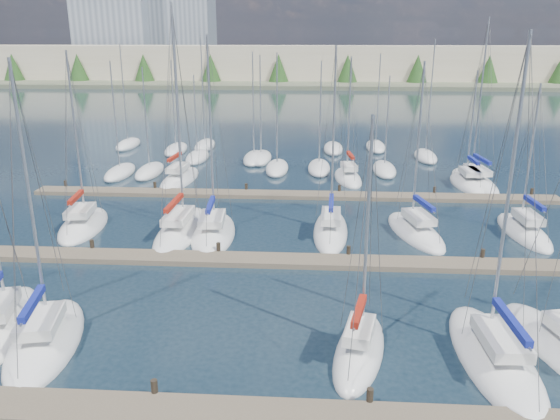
# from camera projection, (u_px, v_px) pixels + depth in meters

# --- Properties ---
(ground) EXTENTS (400.00, 400.00, 0.00)m
(ground) POSITION_uv_depth(u_px,v_px,m) (301.00, 134.00, 74.50)
(ground) COLOR #1D2D3A
(ground) RESTS_ON ground
(dock_near) EXTENTS (44.00, 1.93, 1.10)m
(dock_near) POSITION_uv_depth(u_px,v_px,m) (259.00, 416.00, 19.41)
(dock_near) COLOR #6B5E4C
(dock_near) RESTS_ON ground
(dock_mid) EXTENTS (44.00, 1.93, 1.10)m
(dock_mid) POSITION_uv_depth(u_px,v_px,m) (282.00, 261.00, 32.70)
(dock_mid) COLOR #6B5E4C
(dock_mid) RESTS_ON ground
(dock_far) EXTENTS (44.00, 1.93, 1.10)m
(dock_far) POSITION_uv_depth(u_px,v_px,m) (292.00, 195.00, 45.99)
(dock_far) COLOR #6B5E4C
(dock_far) RESTS_ON ground
(sailboat_j) EXTENTS (3.49, 8.44, 13.83)m
(sailboat_j) POSITION_uv_depth(u_px,v_px,m) (213.00, 233.00, 37.15)
(sailboat_j) COLOR white
(sailboat_j) RESTS_ON ground
(sailboat_c) EXTENTS (4.42, 8.18, 13.01)m
(sailboat_c) POSITION_uv_depth(u_px,v_px,m) (46.00, 340.00, 24.15)
(sailboat_c) COLOR white
(sailboat_c) RESTS_ON ground
(sailboat_p) EXTENTS (3.09, 7.09, 11.93)m
(sailboat_p) POSITION_uv_depth(u_px,v_px,m) (348.00, 178.00, 51.35)
(sailboat_p) COLOR white
(sailboat_p) RESTS_ON ground
(sailboat_n) EXTENTS (3.26, 8.72, 15.28)m
(sailboat_n) POSITION_uv_depth(u_px,v_px,m) (180.00, 179.00, 50.92)
(sailboat_n) COLOR white
(sailboat_n) RESTS_ON ground
(sailboat_r) EXTENTS (3.61, 9.66, 15.24)m
(sailboat_r) POSITION_uv_depth(u_px,v_px,m) (474.00, 181.00, 50.11)
(sailboat_r) COLOR white
(sailboat_r) RESTS_ON ground
(sailboat_d) EXTENTS (3.36, 6.71, 10.94)m
(sailboat_d) POSITION_uv_depth(u_px,v_px,m) (359.00, 351.00, 23.35)
(sailboat_d) COLOR white
(sailboat_d) RESTS_ON ground
(sailboat_i) EXTENTS (3.06, 9.85, 15.70)m
(sailboat_i) POSITION_uv_depth(u_px,v_px,m) (181.00, 230.00, 37.73)
(sailboat_i) COLOR white
(sailboat_i) RESTS_ON ground
(sailboat_e) EXTENTS (3.22, 8.99, 14.02)m
(sailboat_e) POSITION_uv_depth(u_px,v_px,m) (494.00, 357.00, 22.91)
(sailboat_e) COLOR white
(sailboat_e) RESTS_ON ground
(sailboat_h) EXTENTS (3.86, 7.90, 12.84)m
(sailboat_h) POSITION_uv_depth(u_px,v_px,m) (83.00, 225.00, 38.71)
(sailboat_h) COLOR white
(sailboat_h) RESTS_ON ground
(sailboat_l) EXTENTS (4.29, 8.37, 12.21)m
(sailboat_l) POSITION_uv_depth(u_px,v_px,m) (415.00, 231.00, 37.44)
(sailboat_l) COLOR white
(sailboat_l) RESTS_ON ground
(sailboat_q) EXTENTS (2.77, 7.39, 10.86)m
(sailboat_q) POSITION_uv_depth(u_px,v_px,m) (468.00, 183.00, 49.45)
(sailboat_q) COLOR white
(sailboat_q) RESTS_ON ground
(sailboat_m) EXTENTS (2.68, 7.70, 10.84)m
(sailboat_m) POSITION_uv_depth(u_px,v_px,m) (524.00, 232.00, 37.43)
(sailboat_m) COLOR white
(sailboat_m) RESTS_ON ground
(sailboat_k) EXTENTS (2.68, 8.73, 13.17)m
(sailboat_k) POSITION_uv_depth(u_px,v_px,m) (331.00, 230.00, 37.66)
(sailboat_k) COLOR white
(sailboat_k) RESTS_ON ground
(sailboat_b) EXTENTS (4.38, 8.29, 11.12)m
(sailboat_b) POSITION_uv_depth(u_px,v_px,m) (4.00, 324.00, 25.50)
(sailboat_b) COLOR white
(sailboat_b) RESTS_ON ground
(distant_boats) EXTENTS (36.93, 20.75, 13.30)m
(distant_boats) POSITION_uv_depth(u_px,v_px,m) (258.00, 157.00, 59.26)
(distant_boats) COLOR #9EA0A5
(distant_boats) RESTS_ON ground
(shoreline) EXTENTS (400.00, 60.00, 38.00)m
(shoreline) POSITION_uv_depth(u_px,v_px,m) (264.00, 54.00, 158.22)
(shoreline) COLOR #666B51
(shoreline) RESTS_ON ground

